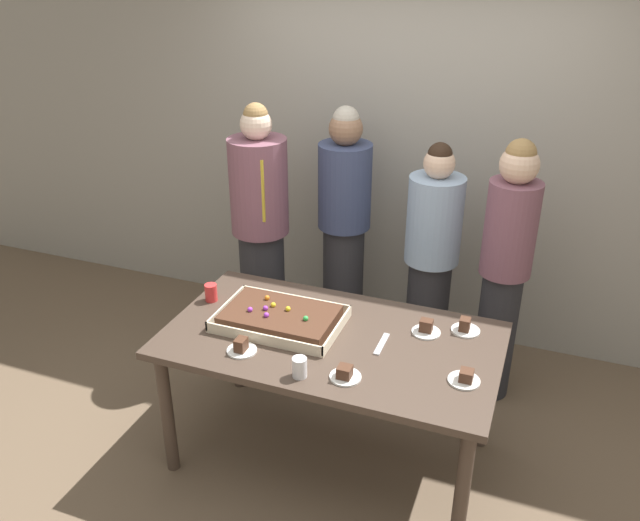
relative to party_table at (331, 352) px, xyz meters
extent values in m
plane|color=brown|center=(0.00, 0.00, -0.70)|extent=(12.00, 12.00, 0.00)
cube|color=#9E998E|center=(0.00, 1.60, 0.80)|extent=(8.00, 0.12, 3.00)
cube|color=#47382D|center=(0.00, 0.00, 0.07)|extent=(1.72, 0.96, 0.04)
cylinder|color=#47382D|center=(-0.78, -0.40, -0.32)|extent=(0.07, 0.07, 0.75)
cylinder|color=#47382D|center=(0.78, -0.40, -0.32)|extent=(0.07, 0.07, 0.75)
cylinder|color=#47382D|center=(-0.78, 0.40, -0.32)|extent=(0.07, 0.07, 0.75)
cylinder|color=#47382D|center=(0.78, 0.40, -0.32)|extent=(0.07, 0.07, 0.75)
cube|color=beige|center=(-0.30, 0.02, 0.10)|extent=(0.65, 0.44, 0.01)
cube|color=beige|center=(-0.30, -0.19, 0.13)|extent=(0.65, 0.01, 0.05)
cube|color=beige|center=(-0.30, 0.24, 0.13)|extent=(0.65, 0.01, 0.05)
cube|color=beige|center=(-0.62, 0.02, 0.13)|extent=(0.01, 0.44, 0.05)
cube|color=beige|center=(0.02, 0.02, 0.13)|extent=(0.01, 0.44, 0.05)
cube|color=#4C2D1E|center=(-0.30, 0.02, 0.14)|extent=(0.58, 0.37, 0.06)
sphere|color=purple|center=(-0.45, -0.03, 0.18)|extent=(0.03, 0.03, 0.03)
sphere|color=purple|center=(-0.34, -0.05, 0.18)|extent=(0.03, 0.03, 0.03)
sphere|color=green|center=(-0.14, -0.01, 0.18)|extent=(0.03, 0.03, 0.03)
sphere|color=orange|center=(-0.42, 0.12, 0.18)|extent=(0.03, 0.03, 0.03)
sphere|color=yellow|center=(-0.26, 0.05, 0.18)|extent=(0.03, 0.03, 0.03)
sphere|color=yellow|center=(-0.35, 0.06, 0.18)|extent=(0.03, 0.03, 0.03)
sphere|color=purple|center=(-0.38, 0.01, 0.18)|extent=(0.03, 0.03, 0.03)
cylinder|color=white|center=(0.45, 0.21, 0.10)|extent=(0.15, 0.15, 0.01)
cube|color=#4C2D1E|center=(0.44, 0.22, 0.13)|extent=(0.07, 0.05, 0.06)
cylinder|color=white|center=(0.64, 0.30, 0.10)|extent=(0.15, 0.15, 0.01)
cube|color=#4C2D1E|center=(0.63, 0.30, 0.14)|extent=(0.05, 0.06, 0.07)
cylinder|color=white|center=(0.18, -0.30, 0.10)|extent=(0.15, 0.15, 0.01)
cube|color=#4C2D1E|center=(0.18, -0.31, 0.13)|extent=(0.07, 0.07, 0.06)
cylinder|color=white|center=(-0.37, -0.28, 0.10)|extent=(0.15, 0.15, 0.01)
cube|color=#4C2D1E|center=(-0.37, -0.28, 0.13)|extent=(0.05, 0.07, 0.07)
cylinder|color=white|center=(0.70, -0.13, 0.10)|extent=(0.15, 0.15, 0.01)
cube|color=#4C2D1E|center=(0.71, -0.13, 0.13)|extent=(0.06, 0.06, 0.05)
cylinder|color=white|center=(-0.02, -0.37, 0.14)|extent=(0.07, 0.07, 0.10)
cylinder|color=red|center=(-0.77, 0.12, 0.14)|extent=(0.07, 0.07, 0.10)
cube|color=silver|center=(0.26, 0.03, 0.10)|extent=(0.03, 0.20, 0.01)
cylinder|color=#28282D|center=(0.29, 1.05, -0.30)|extent=(0.28, 0.28, 0.80)
cylinder|color=#93ADCC|center=(0.29, 1.05, 0.38)|extent=(0.34, 0.34, 0.55)
sphere|color=beige|center=(0.29, 1.05, 0.74)|extent=(0.19, 0.19, 0.19)
sphere|color=black|center=(0.29, 1.05, 0.80)|extent=(0.15, 0.15, 0.15)
cylinder|color=#28282D|center=(-0.32, 1.13, -0.24)|extent=(0.28, 0.28, 0.91)
cylinder|color=#384266|center=(-0.32, 1.13, 0.50)|extent=(0.35, 0.35, 0.56)
sphere|color=#8C664C|center=(-0.32, 1.13, 0.87)|extent=(0.22, 0.22, 0.22)
sphere|color=#B2A899|center=(-0.32, 1.13, 0.93)|extent=(0.17, 0.17, 0.17)
cylinder|color=#28282D|center=(-0.80, 0.84, -0.24)|extent=(0.30, 0.30, 0.92)
cylinder|color=#7A4C5B|center=(-0.80, 0.84, 0.53)|extent=(0.37, 0.37, 0.62)
cube|color=gold|center=(-0.71, 0.69, 0.56)|extent=(0.04, 0.02, 0.40)
sphere|color=beige|center=(-0.80, 0.84, 0.93)|extent=(0.20, 0.20, 0.20)
sphere|color=olive|center=(-0.80, 0.84, 0.98)|extent=(0.15, 0.15, 0.15)
cylinder|color=#28282D|center=(0.76, 0.92, -0.27)|extent=(0.24, 0.24, 0.86)
cylinder|color=#7A4C5B|center=(0.76, 0.92, 0.44)|extent=(0.30, 0.30, 0.57)
sphere|color=beige|center=(0.76, 0.92, 0.83)|extent=(0.22, 0.22, 0.22)
sphere|color=olive|center=(0.76, 0.92, 0.89)|extent=(0.17, 0.17, 0.17)
camera|label=1|loc=(0.95, -2.64, 1.91)|focal=36.26mm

